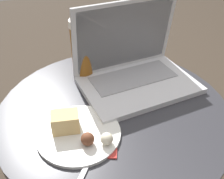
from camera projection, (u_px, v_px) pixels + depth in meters
name	position (u px, v px, depth m)	size (l,w,h in m)	color
table	(114.00, 140.00, 0.88)	(0.70, 0.70, 0.51)	black
napkin	(87.00, 140.00, 0.68)	(0.19, 0.17, 0.00)	#B7332D
laptop	(134.00, 68.00, 0.88)	(0.39, 0.28, 0.27)	silver
beer_glass	(82.00, 49.00, 0.88)	(0.07, 0.07, 0.21)	brown
snack_plate	(77.00, 131.00, 0.69)	(0.23, 0.23, 0.06)	silver
fork	(92.00, 155.00, 0.64)	(0.12, 0.14, 0.00)	silver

